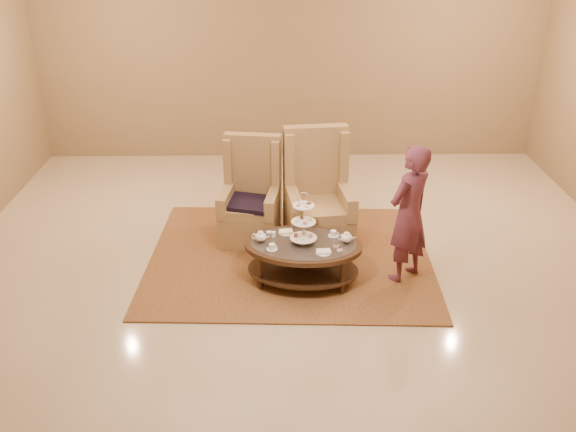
{
  "coord_description": "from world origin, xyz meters",
  "views": [
    {
      "loc": [
        -0.22,
        -6.2,
        3.72
      ],
      "look_at": [
        -0.1,
        0.2,
        0.67
      ],
      "focal_mm": 40.0,
      "sensor_mm": 36.0,
      "label": 1
    }
  ],
  "objects_px": {
    "tea_table": "(303,250)",
    "armchair_right": "(317,206)",
    "person": "(409,214)",
    "armchair_left": "(251,205)"
  },
  "relations": [
    {
      "from": "tea_table",
      "to": "armchair_right",
      "type": "bearing_deg",
      "value": 84.45
    },
    {
      "from": "tea_table",
      "to": "person",
      "type": "xyz_separation_m",
      "value": [
        1.13,
        0.05,
        0.39
      ]
    },
    {
      "from": "armchair_right",
      "to": "person",
      "type": "xyz_separation_m",
      "value": [
        0.92,
        -0.89,
        0.31
      ]
    },
    {
      "from": "tea_table",
      "to": "armchair_left",
      "type": "relative_size",
      "value": 1.07
    },
    {
      "from": "tea_table",
      "to": "armchair_right",
      "type": "xyz_separation_m",
      "value": [
        0.21,
        0.94,
        0.09
      ]
    },
    {
      "from": "tea_table",
      "to": "armchair_left",
      "type": "distance_m",
      "value": 1.24
    },
    {
      "from": "armchair_left",
      "to": "armchair_right",
      "type": "relative_size",
      "value": 0.9
    },
    {
      "from": "person",
      "to": "tea_table",
      "type": "bearing_deg",
      "value": -38.48
    },
    {
      "from": "armchair_left",
      "to": "tea_table",
      "type": "bearing_deg",
      "value": -53.04
    },
    {
      "from": "person",
      "to": "armchair_right",
      "type": "bearing_deg",
      "value": -85.06
    }
  ]
}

